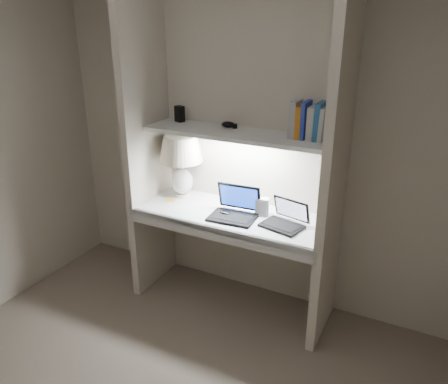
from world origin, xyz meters
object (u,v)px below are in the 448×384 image
Objects in this scene: laptop_netbook at (285,220)px; speaker at (262,207)px; laptop_main at (235,210)px; table_lamp at (181,156)px; book_row at (309,121)px.

laptop_netbook is 0.23m from speaker.
speaker is at bearing 30.43° from laptop_main.
laptop_netbook reaches higher than speaker.
table_lamp is at bearing 160.80° from speaker.
laptop_main is 1.39× the size of book_row.
table_lamp is at bearing -174.87° from laptop_netbook.
laptop_netbook is at bearing -113.73° from book_row.
laptop_main reaches higher than laptop_netbook.
laptop_main is 2.68× the size of speaker.
laptop_netbook is 1.31× the size of book_row.
table_lamp is 0.64m from laptop_main.
speaker is (0.71, -0.05, -0.28)m from table_lamp.
speaker is 0.71m from book_row.
laptop_netbook is at bearing -8.63° from table_lamp.
table_lamp is 0.77m from speaker.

